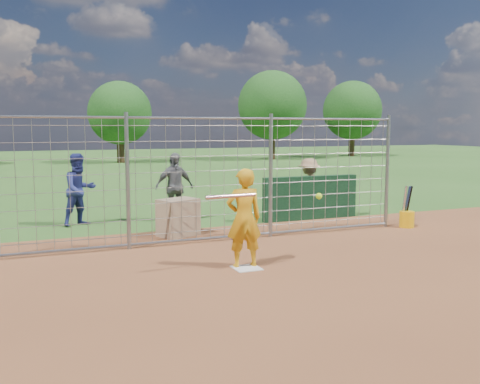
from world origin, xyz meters
name	(u,v)px	position (x,y,z in m)	size (l,w,h in m)	color
ground	(242,266)	(0.00, 0.00, 0.00)	(100.00, 100.00, 0.00)	#2D591E
infield_dirt	(342,326)	(0.00, -3.00, 0.01)	(18.00, 18.00, 0.00)	brown
home_plate	(247,268)	(0.00, -0.20, 0.01)	(0.43, 0.43, 0.02)	silver
dugout_wall	(310,198)	(3.40, 3.60, 0.55)	(2.60, 0.20, 1.10)	#11381E
batter	(244,218)	(0.00, -0.08, 0.82)	(0.60, 0.39, 1.65)	orange
bystander_a	(80,190)	(-2.08, 4.95, 0.86)	(0.83, 0.65, 1.71)	navy
bystander_b	(174,187)	(0.15, 4.64, 0.85)	(1.00, 0.42, 1.71)	#5E5E63
bystander_c	(309,188)	(3.57, 3.98, 0.76)	(0.99, 0.57, 1.53)	#977452
equipment_bin	(178,217)	(-0.28, 2.85, 0.40)	(0.80, 0.55, 0.80)	tan
equipment_in_play	(253,196)	(0.02, -0.39, 1.23)	(1.95, 0.34, 0.13)	silver
bucket_with_bats	(407,217)	(4.91, 1.76, 0.25)	(0.34, 0.34, 0.98)	#FFB70D
backstop_fence	(203,181)	(0.00, 2.00, 1.26)	(9.08, 0.08, 2.60)	gray
tree_line	(121,107)	(3.13, 28.13, 3.71)	(44.66, 6.72, 6.48)	#3F2B19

